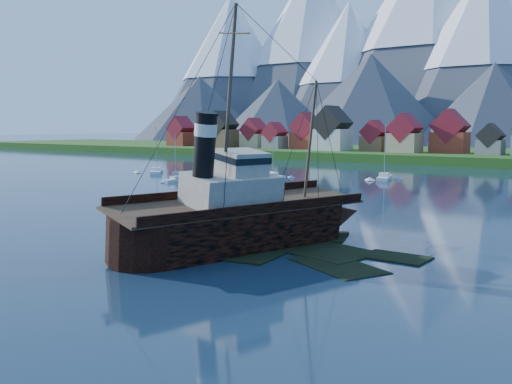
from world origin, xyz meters
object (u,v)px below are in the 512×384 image
Objects in this scene: sailboat_c at (273,176)px; sailboat_f at (384,179)px; sailboat_a at (157,172)px; sailboat_b at (176,181)px; tugboat_wreck at (249,216)px.

sailboat_f is (24.27, 10.15, 0.07)m from sailboat_c.
sailboat_c is 0.78× the size of sailboat_f.
sailboat_a reaches higher than sailboat_b.
tugboat_wreck is 2.48× the size of sailboat_a.
tugboat_wreck is 2.37× the size of sailboat_f.
sailboat_f is at bearing 119.40° from tugboat_wreck.
sailboat_b is 1.03× the size of sailboat_c.
sailboat_a is 1.22× the size of sailboat_c.
sailboat_b reaches higher than sailboat_c.
tugboat_wreck is 95.11m from sailboat_a.
sailboat_a is 32.78m from sailboat_c.
sailboat_f is (-18.99, 76.60, -2.83)m from tugboat_wreck.
tugboat_wreck reaches higher than sailboat_a.
sailboat_a reaches higher than sailboat_c.
sailboat_b is 24.62m from sailboat_c.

